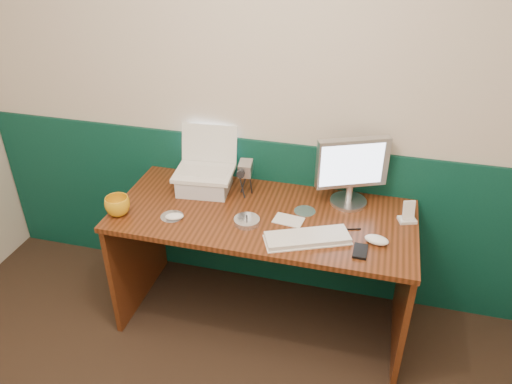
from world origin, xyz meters
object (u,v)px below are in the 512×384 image
(desk, at_px, (263,268))
(camcorder, at_px, (246,179))
(keyboard, at_px, (307,238))
(mug, at_px, (118,206))
(monitor, at_px, (351,172))
(laptop, at_px, (203,153))

(desk, height_order, camcorder, camcorder)
(keyboard, bearing_deg, desk, 122.45)
(mug, height_order, camcorder, camcorder)
(monitor, bearing_deg, camcorder, 161.81)
(desk, distance_m, monitor, 0.74)
(mug, xyz_separation_m, camcorder, (0.60, 0.36, 0.05))
(desk, distance_m, mug, 0.88)
(monitor, distance_m, keyboard, 0.47)
(desk, relative_size, monitor, 4.18)
(keyboard, relative_size, mug, 3.15)
(monitor, distance_m, mug, 1.25)
(laptop, relative_size, mug, 2.48)
(desk, distance_m, laptop, 0.73)
(laptop, height_order, mug, laptop)
(monitor, bearing_deg, mug, 175.97)
(desk, relative_size, keyboard, 3.90)
(desk, xyz_separation_m, camcorder, (-0.14, 0.17, 0.48))
(laptop, relative_size, keyboard, 0.79)
(desk, xyz_separation_m, monitor, (0.43, 0.22, 0.57))
(keyboard, height_order, camcorder, camcorder)
(laptop, xyz_separation_m, monitor, (0.81, 0.07, -0.04))
(keyboard, bearing_deg, laptop, 128.91)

